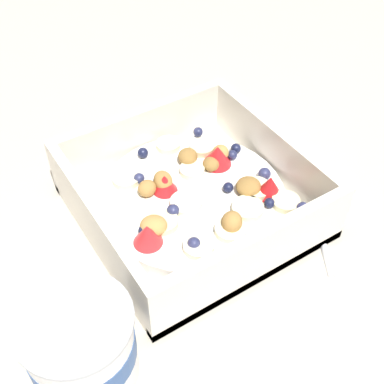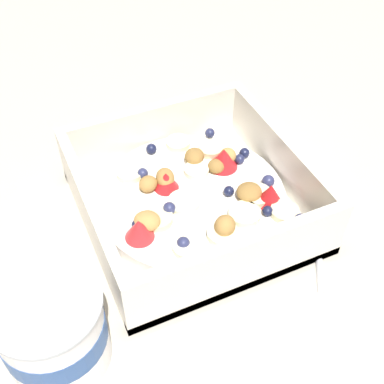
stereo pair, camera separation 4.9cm
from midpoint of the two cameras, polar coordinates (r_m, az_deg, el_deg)
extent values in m
plane|color=beige|center=(0.53, 3.79, -0.96)|extent=(2.40, 2.40, 0.00)
cube|color=white|center=(0.51, 2.76, -2.10)|extent=(0.21, 0.21, 0.01)
cube|color=white|center=(0.56, -1.71, 6.79)|extent=(0.21, 0.01, 0.07)
cube|color=white|center=(0.44, 8.77, -8.42)|extent=(0.21, 0.01, 0.07)
cube|color=white|center=(0.53, 12.58, 3.27)|extent=(0.01, 0.19, 0.07)
cube|color=white|center=(0.47, -8.22, -3.46)|extent=(0.01, 0.19, 0.07)
cylinder|color=white|center=(0.50, 2.81, -1.11)|extent=(0.19, 0.19, 0.02)
cylinder|color=beige|center=(0.54, 4.75, 4.74)|extent=(0.04, 0.04, 0.01)
cylinder|color=beige|center=(0.49, 13.30, -2.35)|extent=(0.04, 0.04, 0.01)
cylinder|color=#F7EFC6|center=(0.52, 3.33, 2.32)|extent=(0.03, 0.03, 0.01)
cylinder|color=#F7EFC6|center=(0.45, 2.67, -6.38)|extent=(0.03, 0.03, 0.01)
cylinder|color=#F4EAB7|center=(0.48, 8.90, -2.69)|extent=(0.04, 0.04, 0.01)
cylinder|color=beige|center=(0.47, -0.90, -3.23)|extent=(0.03, 0.03, 0.01)
cylinder|color=#F4EAB7|center=(0.52, -4.32, 2.06)|extent=(0.03, 0.03, 0.01)
cylinder|color=#F7EFC6|center=(0.46, 6.58, -4.91)|extent=(0.04, 0.04, 0.01)
cylinder|color=#F7EFC6|center=(0.49, 1.99, -1.37)|extent=(0.04, 0.04, 0.01)
cylinder|color=#F4EAB7|center=(0.55, 1.30, 5.51)|extent=(0.03, 0.03, 0.01)
cylinder|color=#F4EAB7|center=(0.50, 10.15, -0.53)|extent=(0.03, 0.03, 0.01)
cone|color=red|center=(0.50, -0.12, 1.16)|extent=(0.04, 0.04, 0.02)
cone|color=red|center=(0.45, -2.93, -4.36)|extent=(0.03, 0.03, 0.02)
cone|color=red|center=(0.52, 6.31, 3.71)|extent=(0.04, 0.04, 0.02)
cone|color=red|center=(0.49, 11.71, -0.36)|extent=(0.03, 0.03, 0.02)
sphere|color=navy|center=(0.51, -2.86, 1.99)|extent=(0.01, 0.01, 0.01)
sphere|color=navy|center=(0.51, 11.36, 1.08)|extent=(0.01, 0.01, 0.01)
sphere|color=#23284C|center=(0.56, 4.57, 6.55)|extent=(0.01, 0.01, 0.01)
sphere|color=#191E3D|center=(0.46, -3.15, -3.90)|extent=(0.01, 0.01, 0.01)
sphere|color=navy|center=(0.48, 0.38, -2.01)|extent=(0.01, 0.01, 0.01)
sphere|color=#191E3D|center=(0.49, 11.45, -2.28)|extent=(0.01, 0.01, 0.01)
sphere|color=navy|center=(0.45, 2.17, -5.98)|extent=(0.01, 0.01, 0.01)
sphere|color=#191E3D|center=(0.54, -2.01, 4.80)|extent=(0.01, 0.01, 0.01)
sphere|color=#191E3D|center=(0.50, 7.04, -0.05)|extent=(0.01, 0.01, 0.01)
sphere|color=#191E3D|center=(0.54, 8.57, 4.27)|extent=(0.01, 0.01, 0.01)
sphere|color=#23284C|center=(0.53, 8.07, 3.59)|extent=(0.01, 0.01, 0.01)
sphere|color=navy|center=(0.48, 15.06, -3.23)|extent=(0.01, 0.01, 0.01)
ellipsoid|color=olive|center=(0.50, 9.33, -0.17)|extent=(0.03, 0.03, 0.01)
ellipsoid|color=olive|center=(0.53, 2.96, 3.91)|extent=(0.03, 0.03, 0.02)
ellipsoid|color=#AD7F42|center=(0.46, 6.83, -3.99)|extent=(0.03, 0.03, 0.02)
ellipsoid|color=tan|center=(0.46, -2.08, -3.47)|extent=(0.03, 0.03, 0.02)
ellipsoid|color=olive|center=(0.52, 5.47, 2.80)|extent=(0.02, 0.02, 0.01)
ellipsoid|color=#AD7F42|center=(0.50, -2.16, 0.79)|extent=(0.03, 0.03, 0.02)
ellipsoid|color=tan|center=(0.53, 6.77, 4.00)|extent=(0.02, 0.02, 0.02)
ellipsoid|color=#AD7F42|center=(0.50, -0.25, 1.48)|extent=(0.02, 0.03, 0.02)
ellipsoid|color=silver|center=(0.57, 16.08, 1.70)|extent=(0.05, 0.06, 0.01)
cylinder|color=silver|center=(0.51, 16.80, -5.03)|extent=(0.07, 0.11, 0.01)
cylinder|color=white|center=(0.40, -11.88, -15.48)|extent=(0.08, 0.08, 0.08)
cylinder|color=#2D5193|center=(0.40, -11.96, -15.22)|extent=(0.08, 0.08, 0.02)
cylinder|color=#B7BCC6|center=(0.37, -12.79, -12.49)|extent=(0.08, 0.08, 0.00)
camera|label=1|loc=(0.02, -87.13, 2.90)|focal=47.15mm
camera|label=2|loc=(0.02, 92.87, -2.90)|focal=47.15mm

